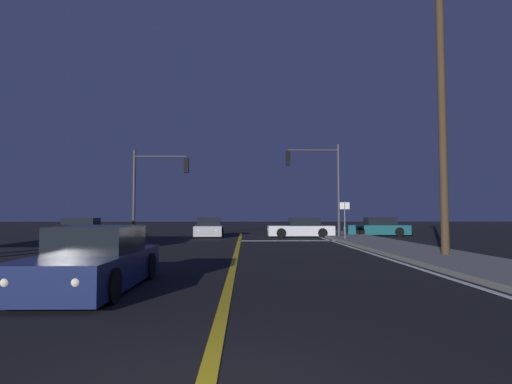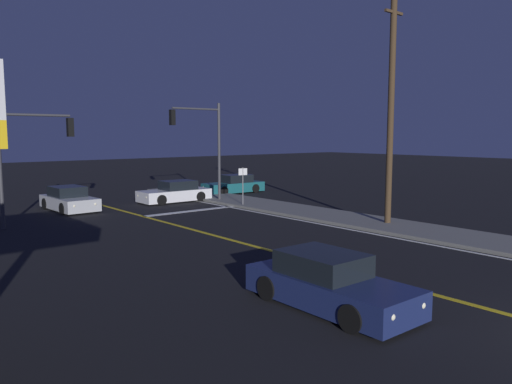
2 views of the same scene
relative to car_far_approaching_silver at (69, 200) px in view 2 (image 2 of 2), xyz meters
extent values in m
cube|color=slate|center=(9.50, -14.50, -0.51)|extent=(3.20, 40.69, 0.15)
cube|color=gold|center=(2.20, -14.50, -0.58)|extent=(0.20, 38.43, 0.01)
cube|color=white|center=(7.65, -14.50, -0.58)|extent=(0.16, 38.43, 0.01)
cube|color=white|center=(5.05, -4.70, -0.58)|extent=(5.70, 0.50, 0.01)
cube|color=#B2B5BA|center=(0.00, -0.06, -0.14)|extent=(2.01, 4.35, 0.68)
cube|color=black|center=(-0.01, 0.20, 0.46)|extent=(1.67, 2.03, 0.60)
cylinder|color=black|center=(0.92, -1.36, -0.26)|extent=(0.24, 0.65, 0.64)
cylinder|color=black|center=(-0.82, -1.42, -0.26)|extent=(0.24, 0.65, 0.64)
cylinder|color=black|center=(0.82, 1.30, -0.26)|extent=(0.24, 0.65, 0.64)
cylinder|color=black|center=(-0.91, 1.23, -0.26)|extent=(0.24, 0.65, 0.64)
sphere|color=#FFF4CC|center=(0.65, -2.12, -0.06)|extent=(0.18, 0.18, 0.18)
sphere|color=#FFF4CC|center=(-0.50, -2.16, -0.06)|extent=(0.18, 0.18, 0.18)
sphere|color=red|center=(0.50, 2.05, -0.06)|extent=(0.14, 0.14, 0.14)
sphere|color=red|center=(-0.65, 2.01, -0.06)|extent=(0.14, 0.14, 0.14)
cube|color=silver|center=(6.38, -0.75, -0.14)|extent=(4.51, 1.86, 0.68)
cube|color=black|center=(6.65, -0.76, 0.46)|extent=(2.08, 1.58, 0.60)
cylinder|color=black|center=(4.97, -1.58, -0.26)|extent=(0.64, 0.23, 0.64)
cylinder|color=black|center=(4.99, 0.10, -0.26)|extent=(0.64, 0.23, 0.64)
cylinder|color=black|center=(7.76, -1.61, -0.26)|extent=(0.64, 0.23, 0.64)
cylinder|color=black|center=(7.78, 0.07, -0.26)|extent=(0.64, 0.23, 0.64)
sphere|color=#FFF4CC|center=(4.18, -1.29, -0.06)|extent=(0.18, 0.18, 0.18)
sphere|color=#FFF4CC|center=(4.20, -0.17, -0.06)|extent=(0.18, 0.18, 0.18)
sphere|color=red|center=(8.57, -1.34, -0.06)|extent=(0.14, 0.14, 0.14)
sphere|color=red|center=(8.58, -0.22, -0.06)|extent=(0.14, 0.14, 0.14)
cube|color=navy|center=(-0.66, -20.20, -0.14)|extent=(1.82, 4.48, 0.68)
cube|color=black|center=(-0.66, -19.93, 0.46)|extent=(1.56, 2.07, 0.60)
cylinder|color=black|center=(0.17, -21.59, -0.26)|extent=(0.22, 0.64, 0.64)
cylinder|color=black|center=(-1.51, -21.58, -0.26)|extent=(0.22, 0.64, 0.64)
cylinder|color=black|center=(0.19, -18.82, -0.26)|extent=(0.22, 0.64, 0.64)
cylinder|color=black|center=(-1.49, -18.81, -0.26)|extent=(0.22, 0.64, 0.64)
sphere|color=#FFF4CC|center=(-0.12, -22.38, -0.06)|extent=(0.18, 0.18, 0.18)
sphere|color=#FFF4CC|center=(-1.23, -22.37, -0.06)|extent=(0.18, 0.18, 0.18)
sphere|color=red|center=(-0.09, -18.02, -0.06)|extent=(0.14, 0.14, 0.14)
sphere|color=red|center=(-1.20, -18.01, -0.06)|extent=(0.14, 0.14, 0.14)
cube|color=#195960|center=(12.16, 0.70, -0.14)|extent=(4.55, 1.87, 0.68)
cube|color=black|center=(12.43, 0.70, 0.46)|extent=(2.11, 1.55, 0.60)
cylinder|color=black|center=(10.74, -0.06, -0.26)|extent=(0.65, 0.24, 0.64)
cylinder|color=black|center=(10.79, 1.55, -0.26)|extent=(0.65, 0.24, 0.64)
cylinder|color=black|center=(13.53, -0.14, -0.26)|extent=(0.65, 0.24, 0.64)
cylinder|color=black|center=(13.58, 1.47, -0.26)|extent=(0.65, 0.24, 0.64)
sphere|color=#FFF4CC|center=(9.95, 0.23, -0.06)|extent=(0.18, 0.18, 0.18)
sphere|color=#FFF4CC|center=(9.99, 1.31, -0.06)|extent=(0.18, 0.18, 0.18)
sphere|color=red|center=(14.34, 0.10, -0.06)|extent=(0.14, 0.14, 0.14)
sphere|color=red|center=(14.37, 1.17, -0.06)|extent=(0.14, 0.14, 0.14)
cylinder|color=#38383D|center=(8.70, -2.40, 2.52)|extent=(0.18, 0.18, 6.20)
cylinder|color=#38383D|center=(7.03, -2.40, 5.22)|extent=(3.33, 0.12, 0.12)
cube|color=black|center=(5.37, -2.40, 4.67)|extent=(0.28, 0.28, 0.90)
sphere|color=red|center=(5.37, -2.40, 4.94)|extent=(0.22, 0.22, 0.22)
sphere|color=#4C2D05|center=(5.37, -2.40, 4.67)|extent=(0.22, 0.22, 0.22)
sphere|color=#0A3814|center=(5.37, -2.40, 4.40)|extent=(0.22, 0.22, 0.22)
cylinder|color=#38383D|center=(-4.29, -3.80, 2.19)|extent=(0.18, 0.18, 5.55)
cylinder|color=#38383D|center=(-2.69, -3.80, 4.57)|extent=(3.20, 0.12, 0.12)
cube|color=black|center=(-1.09, -3.80, 4.02)|extent=(0.28, 0.28, 0.90)
sphere|color=red|center=(-1.09, -3.80, 4.29)|extent=(0.22, 0.22, 0.22)
sphere|color=#4C2D05|center=(-1.09, -3.80, 4.02)|extent=(0.22, 0.22, 0.22)
sphere|color=#0A3814|center=(-1.09, -3.80, 3.75)|extent=(0.22, 0.22, 0.22)
cylinder|color=#42301E|center=(9.80, -14.39, 4.96)|extent=(0.29, 0.29, 11.09)
cube|color=#42301E|center=(9.80, -14.39, 9.11)|extent=(1.24, 0.12, 0.12)
cylinder|color=slate|center=(8.40, -5.20, 0.58)|extent=(0.06, 0.06, 2.33)
cube|color=white|center=(8.40, -5.20, 1.50)|extent=(0.56, 0.14, 0.40)
camera|label=1|loc=(2.58, -29.02, 1.03)|focal=28.65mm
camera|label=2|loc=(-9.71, -28.22, 3.67)|focal=35.07mm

